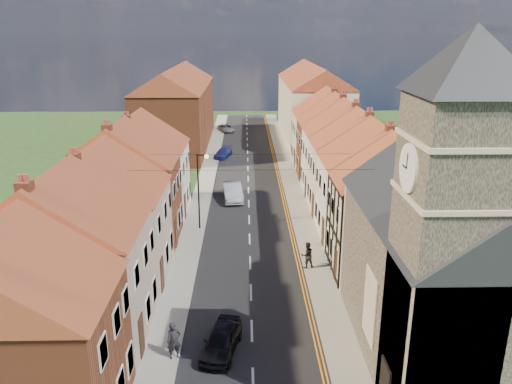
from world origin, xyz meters
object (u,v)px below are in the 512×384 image
at_px(car_mid, 232,191).
at_px(pedestrian_left, 174,341).
at_px(pedestrian_right, 307,255).
at_px(church, 465,248).
at_px(car_far, 223,153).
at_px(lamppost, 199,187).
at_px(car_distant, 226,128).
at_px(car_near, 221,340).

bearing_deg(car_mid, pedestrian_left, -102.23).
bearing_deg(pedestrian_right, car_mid, -85.91).
xyz_separation_m(church, pedestrian_left, (-13.06, 0.38, -4.83)).
relative_size(car_far, pedestrian_left, 2.08).
xyz_separation_m(lamppost, car_distant, (0.61, 39.68, -2.99)).
bearing_deg(pedestrian_left, lamppost, 71.38).
distance_m(car_far, pedestrian_right, 30.98).
distance_m(lamppost, car_far, 23.46).
relative_size(car_near, pedestrian_left, 2.04).
distance_m(car_far, pedestrian_left, 39.56).
distance_m(car_distant, pedestrian_right, 47.18).
distance_m(car_near, pedestrian_right, 10.15).
xyz_separation_m(car_near, pedestrian_left, (-2.20, -0.61, 0.40)).
relative_size(church, car_near, 4.04).
height_order(church, lamppost, church).
distance_m(car_near, pedestrian_left, 2.32).
relative_size(lamppost, car_far, 1.56).
xyz_separation_m(lamppost, car_far, (0.81, 23.26, -2.98)).
bearing_deg(pedestrian_right, pedestrian_left, 35.61).
relative_size(car_distant, pedestrian_right, 2.24).
distance_m(car_near, car_distant, 55.40).
relative_size(car_near, car_far, 0.98).
relative_size(car_distant, pedestrian_left, 2.15).
bearing_deg(car_far, pedestrian_right, -63.57).
relative_size(pedestrian_left, pedestrian_right, 1.04).
height_order(lamppost, pedestrian_left, lamppost).
bearing_deg(car_near, pedestrian_right, 70.99).
relative_size(car_far, pedestrian_right, 2.17).
distance_m(church, car_far, 42.14).
xyz_separation_m(car_near, pedestrian_right, (5.20, 8.70, 0.37)).
relative_size(church, pedestrian_left, 8.24).
bearing_deg(car_far, car_distant, 104.60).
bearing_deg(car_distant, church, -95.91).
height_order(car_near, car_far, car_near).
xyz_separation_m(car_distant, pedestrian_left, (-0.50, -55.98, 0.49)).
bearing_deg(car_mid, church, -72.54).
relative_size(church, lamppost, 2.53).
height_order(car_mid, car_distant, car_mid).
bearing_deg(car_far, church, -58.86).
distance_m(lamppost, pedestrian_left, 16.48).
height_order(car_near, pedestrian_right, pedestrian_right).
bearing_deg(car_near, car_mid, 101.84).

